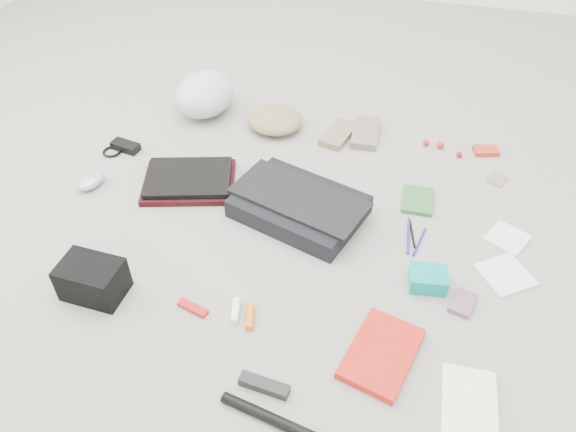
% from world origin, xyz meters
% --- Properties ---
extents(ground_plane, '(4.00, 4.00, 0.00)m').
position_xyz_m(ground_plane, '(0.00, 0.00, 0.00)').
color(ground_plane, gray).
extents(messenger_bag, '(0.47, 0.39, 0.07)m').
position_xyz_m(messenger_bag, '(0.02, 0.07, 0.03)').
color(messenger_bag, black).
rests_on(messenger_bag, ground_plane).
extents(bag_flap, '(0.48, 0.32, 0.01)m').
position_xyz_m(bag_flap, '(0.02, 0.07, 0.07)').
color(bag_flap, black).
rests_on(bag_flap, messenger_bag).
extents(laptop_sleeve, '(0.37, 0.32, 0.02)m').
position_xyz_m(laptop_sleeve, '(-0.39, 0.12, 0.01)').
color(laptop_sleeve, black).
rests_on(laptop_sleeve, ground_plane).
extents(laptop, '(0.34, 0.29, 0.02)m').
position_xyz_m(laptop, '(-0.39, 0.12, 0.03)').
color(laptop, black).
rests_on(laptop, laptop_sleeve).
extents(bike_helmet, '(0.25, 0.30, 0.17)m').
position_xyz_m(bike_helmet, '(-0.51, 0.59, 0.08)').
color(bike_helmet, silver).
rests_on(bike_helmet, ground_plane).
extents(beanie, '(0.22, 0.21, 0.08)m').
position_xyz_m(beanie, '(-0.20, 0.55, 0.04)').
color(beanie, '#8B7857').
rests_on(beanie, ground_plane).
extents(mitten_left, '(0.13, 0.19, 0.03)m').
position_xyz_m(mitten_left, '(0.06, 0.54, 0.01)').
color(mitten_left, '#806B5B').
rests_on(mitten_left, ground_plane).
extents(mitten_right, '(0.11, 0.20, 0.03)m').
position_xyz_m(mitten_right, '(0.16, 0.58, 0.01)').
color(mitten_right, slate).
rests_on(mitten_right, ground_plane).
extents(power_brick, '(0.12, 0.07, 0.03)m').
position_xyz_m(power_brick, '(-0.71, 0.26, 0.01)').
color(power_brick, black).
rests_on(power_brick, ground_plane).
extents(cable_coil, '(0.08, 0.08, 0.01)m').
position_xyz_m(cable_coil, '(-0.75, 0.22, 0.01)').
color(cable_coil, black).
rests_on(cable_coil, ground_plane).
extents(mouse, '(0.09, 0.12, 0.04)m').
position_xyz_m(mouse, '(-0.72, 0.03, 0.02)').
color(mouse, '#9E9CB1').
rests_on(mouse, ground_plane).
extents(camera_bag, '(0.18, 0.13, 0.11)m').
position_xyz_m(camera_bag, '(-0.47, -0.41, 0.06)').
color(camera_bag, black).
rests_on(camera_bag, ground_plane).
extents(multitool, '(0.10, 0.05, 0.01)m').
position_xyz_m(multitool, '(-0.17, -0.39, 0.01)').
color(multitool, '#9F1712').
rests_on(multitool, ground_plane).
extents(toiletry_tube_white, '(0.04, 0.08, 0.02)m').
position_xyz_m(toiletry_tube_white, '(-0.05, -0.37, 0.01)').
color(toiletry_tube_white, white).
rests_on(toiletry_tube_white, ground_plane).
extents(toiletry_tube_orange, '(0.04, 0.08, 0.02)m').
position_xyz_m(toiletry_tube_orange, '(-0.01, -0.38, 0.01)').
color(toiletry_tube_orange, orange).
rests_on(toiletry_tube_orange, ground_plane).
extents(u_lock, '(0.13, 0.05, 0.03)m').
position_xyz_m(u_lock, '(0.09, -0.58, 0.01)').
color(u_lock, black).
rests_on(u_lock, ground_plane).
extents(bike_pump, '(0.30, 0.08, 0.03)m').
position_xyz_m(bike_pump, '(0.15, -0.66, 0.01)').
color(bike_pump, black).
rests_on(bike_pump, ground_plane).
extents(book_red, '(0.21, 0.27, 0.02)m').
position_xyz_m(book_red, '(0.36, -0.41, 0.01)').
color(book_red, red).
rests_on(book_red, ground_plane).
extents(book_white, '(0.14, 0.20, 0.02)m').
position_xyz_m(book_white, '(0.59, -0.50, 0.01)').
color(book_white, '#F1EBCE').
rests_on(book_white, ground_plane).
extents(notepad, '(0.11, 0.14, 0.02)m').
position_xyz_m(notepad, '(0.40, 0.23, 0.01)').
color(notepad, '#2B602B').
rests_on(notepad, ground_plane).
extents(pen_blue, '(0.02, 0.16, 0.01)m').
position_xyz_m(pen_blue, '(0.39, 0.06, 0.00)').
color(pen_blue, navy).
rests_on(pen_blue, ground_plane).
extents(pen_black, '(0.03, 0.13, 0.01)m').
position_xyz_m(pen_black, '(0.40, 0.07, 0.00)').
color(pen_black, black).
rests_on(pen_black, ground_plane).
extents(pen_navy, '(0.03, 0.13, 0.01)m').
position_xyz_m(pen_navy, '(0.42, 0.04, 0.00)').
color(pen_navy, navy).
rests_on(pen_navy, ground_plane).
extents(accordion_wallet, '(0.12, 0.10, 0.05)m').
position_xyz_m(accordion_wallet, '(0.46, -0.13, 0.03)').
color(accordion_wallet, '#08998F').
rests_on(accordion_wallet, ground_plane).
extents(card_deck, '(0.08, 0.10, 0.02)m').
position_xyz_m(card_deck, '(0.56, -0.18, 0.01)').
color(card_deck, '#7A556B').
rests_on(card_deck, ground_plane).
extents(napkin_top, '(0.16, 0.16, 0.01)m').
position_xyz_m(napkin_top, '(0.69, 0.13, 0.00)').
color(napkin_top, silver).
rests_on(napkin_top, ground_plane).
extents(napkin_bottom, '(0.19, 0.19, 0.01)m').
position_xyz_m(napkin_bottom, '(0.68, -0.04, 0.00)').
color(napkin_bottom, silver).
rests_on(napkin_bottom, ground_plane).
extents(lollipop_a, '(0.03, 0.03, 0.02)m').
position_xyz_m(lollipop_a, '(0.40, 0.58, 0.01)').
color(lollipop_a, maroon).
rests_on(lollipop_a, ground_plane).
extents(lollipop_b, '(0.03, 0.03, 0.03)m').
position_xyz_m(lollipop_b, '(0.45, 0.57, 0.01)').
color(lollipop_b, red).
rests_on(lollipop_b, ground_plane).
extents(lollipop_c, '(0.03, 0.03, 0.02)m').
position_xyz_m(lollipop_c, '(0.53, 0.53, 0.01)').
color(lollipop_c, '#9E071A').
rests_on(lollipop_c, ground_plane).
extents(altoids_tin, '(0.10, 0.08, 0.02)m').
position_xyz_m(altoids_tin, '(0.62, 0.59, 0.01)').
color(altoids_tin, '#B0321C').
rests_on(altoids_tin, ground_plane).
extents(stamp_sheet, '(0.08, 0.08, 0.00)m').
position_xyz_m(stamp_sheet, '(0.66, 0.43, 0.00)').
color(stamp_sheet, gray).
rests_on(stamp_sheet, ground_plane).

